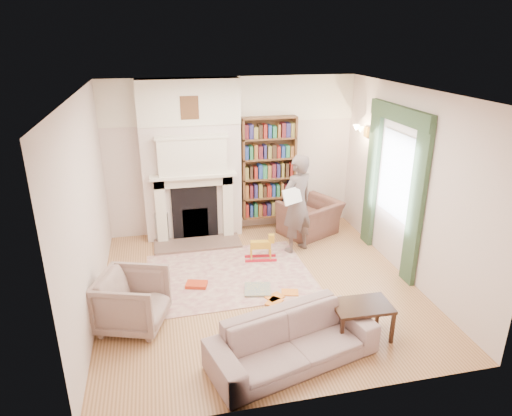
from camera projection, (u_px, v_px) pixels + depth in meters
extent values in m
plane|color=#8E5C39|center=(260.00, 287.00, 6.70)|extent=(4.50, 4.50, 0.00)
plane|color=white|center=(260.00, 92.00, 5.69)|extent=(4.50, 4.50, 0.00)
plane|color=beige|center=(232.00, 156.00, 8.25)|extent=(4.50, 0.00, 4.50)
plane|color=beige|center=(315.00, 279.00, 4.15)|extent=(4.50, 0.00, 4.50)
plane|color=beige|center=(86.00, 210.00, 5.75)|extent=(0.00, 4.50, 4.50)
plane|color=beige|center=(410.00, 186.00, 6.65)|extent=(0.00, 4.50, 4.50)
cube|color=beige|center=(191.00, 161.00, 7.94)|extent=(1.70, 0.35, 2.80)
cube|color=silver|center=(193.00, 176.00, 7.74)|extent=(1.47, 0.24, 0.05)
cube|color=black|center=(195.00, 213.00, 8.08)|extent=(0.80, 0.06, 0.96)
cube|color=silver|center=(192.00, 156.00, 7.64)|extent=(1.15, 0.18, 0.62)
cube|color=brown|center=(269.00, 168.00, 8.34)|extent=(1.00, 0.24, 1.85)
cube|color=silver|center=(396.00, 175.00, 7.00)|extent=(0.02, 0.90, 1.30)
cube|color=#324E33|center=(416.00, 206.00, 6.44)|extent=(0.07, 0.32, 2.40)
cube|color=#324E33|center=(372.00, 178.00, 7.72)|extent=(0.07, 0.32, 2.40)
cube|color=#324E33|center=(400.00, 114.00, 6.65)|extent=(0.09, 1.70, 0.24)
cube|color=beige|center=(230.00, 275.00, 7.02)|extent=(2.50, 1.95, 0.01)
imported|color=#51312B|center=(310.00, 218.00, 8.35)|extent=(1.26, 1.20, 0.64)
imported|color=gray|center=(133.00, 301.00, 5.70)|extent=(1.00, 0.98, 0.72)
imported|color=#9F9483|center=(293.00, 340.00, 5.10)|extent=(2.04, 1.23, 0.56)
imported|color=#574946|center=(297.00, 204.00, 7.53)|extent=(0.73, 0.64, 1.69)
cube|color=white|center=(292.00, 196.00, 7.23)|extent=(0.37, 0.26, 0.24)
cylinder|color=#9B9DA2|center=(162.00, 227.00, 8.06)|extent=(0.26, 0.26, 0.55)
cube|color=gold|center=(258.00, 289.00, 6.58)|extent=(0.44, 0.44, 0.03)
cube|color=red|center=(197.00, 285.00, 6.69)|extent=(0.35, 0.28, 0.05)
cube|color=red|center=(275.00, 297.00, 6.41)|extent=(0.29, 0.26, 0.02)
cube|color=red|center=(290.00, 292.00, 6.52)|extent=(0.28, 0.23, 0.02)
cube|color=red|center=(274.00, 302.00, 6.29)|extent=(0.30, 0.30, 0.02)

